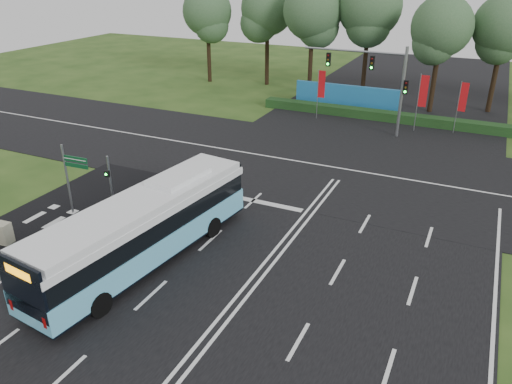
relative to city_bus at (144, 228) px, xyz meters
The scene contains 16 objects.
ground 6.06m from the city_bus, 29.78° to the left, with size 120.00×120.00×0.00m, color #274617.
road_main 6.06m from the city_bus, 29.78° to the left, with size 20.00×120.00×0.04m, color black.
road_cross 15.80m from the city_bus, 71.32° to the left, with size 120.00×14.00×0.05m, color black.
bike_path 7.67m from the city_bus, behind, with size 5.00×18.00×0.06m, color black.
kerb_strip 5.35m from the city_bus, behind, with size 0.25×18.00×0.12m, color gray.
city_bus is the anchor object (origin of this frame).
pedestrian_signal 6.41m from the city_bus, 143.82° to the left, with size 0.27×0.40×3.10m.
street_sign 6.79m from the city_bus, 160.45° to the left, with size 1.58×0.17×4.05m.
utility_cabinet 7.62m from the city_bus, 167.06° to the right, with size 0.69×0.57×1.15m, color #ADA78B.
banner_flag_left 25.40m from the city_bus, 90.32° to the left, with size 0.64×0.09×4.35m.
banner_flag_mid 26.75m from the city_bus, 71.92° to the left, with size 0.70×0.07×4.71m.
banner_flag_right 28.43m from the city_bus, 66.60° to the left, with size 0.63×0.10×4.27m.
traffic_light_gantry 24.13m from the city_bus, 77.37° to the left, with size 8.41×0.28×7.00m.
hedge 27.87m from the city_bus, 79.59° to the left, with size 22.00×1.20×0.80m, color #143716.
blue_hoarding 29.90m from the city_bus, 88.03° to the left, with size 10.00×0.30×2.20m, color #2071B0.
eucalyptus_row 35.47m from the city_bus, 76.46° to the left, with size 54.46×9.48×11.88m.
Camera 1 is at (7.97, -18.63, 12.82)m, focal length 35.00 mm.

